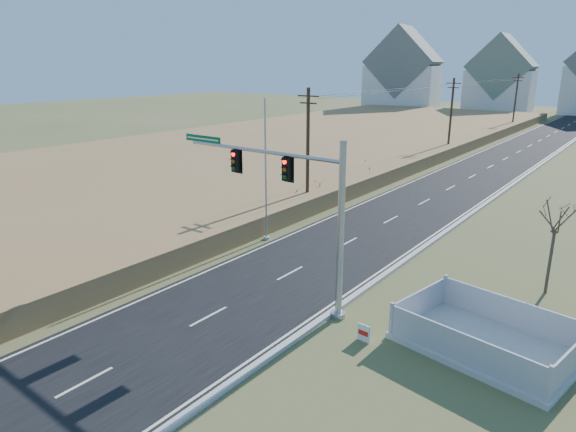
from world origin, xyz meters
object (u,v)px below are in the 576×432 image
object	(u,v)px
traffic_signal_mast	(304,206)
flagpole	(266,185)
bare_tree	(557,216)
fence_enclosure	(486,342)
open_sign	(363,333)

from	to	relation	value
traffic_signal_mast	flagpole	bearing A→B (deg)	141.25
flagpole	bare_tree	size ratio (longest dim) A/B	1.80
fence_enclosure	open_sign	world-z (taller)	fence_enclosure
open_sign	traffic_signal_mast	bearing A→B (deg)	167.70
open_sign	flagpole	world-z (taller)	flagpole
open_sign	bare_tree	size ratio (longest dim) A/B	0.15
fence_enclosure	bare_tree	xyz separation A→B (m)	(0.80, 6.90, 3.62)
open_sign	flagpole	bearing A→B (deg)	151.72
fence_enclosure	open_sign	bearing A→B (deg)	-139.87
flagpole	bare_tree	xyz separation A→B (m)	(15.79, 1.93, 0.42)
traffic_signal_mast	bare_tree	distance (m)	11.86
traffic_signal_mast	flagpole	world-z (taller)	flagpole
bare_tree	traffic_signal_mast	bearing A→B (deg)	-137.18
traffic_signal_mast	bare_tree	xyz separation A→B (m)	(8.68, 8.04, -0.80)
traffic_signal_mast	fence_enclosure	size ratio (longest dim) A/B	1.39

